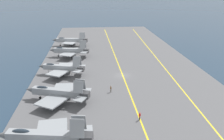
# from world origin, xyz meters

# --- Properties ---
(ground_plane) EXTENTS (2000.00, 2000.00, 0.00)m
(ground_plane) POSITION_xyz_m (0.00, 0.00, 0.00)
(ground_plane) COLOR #23384C
(carrier_deck) EXTENTS (179.26, 54.40, 0.40)m
(carrier_deck) POSITION_xyz_m (0.00, 0.00, 0.20)
(carrier_deck) COLOR #565659
(carrier_deck) RESTS_ON ground
(deck_stripe_foul_line) EXTENTS (161.23, 6.67, 0.01)m
(deck_stripe_foul_line) POSITION_xyz_m (0.00, -14.96, 0.40)
(deck_stripe_foul_line) COLOR yellow
(deck_stripe_foul_line) RESTS_ON carrier_deck
(deck_stripe_centerline) EXTENTS (161.33, 0.36, 0.01)m
(deck_stripe_centerline) POSITION_xyz_m (0.00, 0.00, 0.40)
(deck_stripe_centerline) COLOR yellow
(deck_stripe_centerline) RESTS_ON carrier_deck
(parked_jet_nearest) EXTENTS (13.50, 16.78, 6.66)m
(parked_jet_nearest) POSITION_xyz_m (-33.77, 17.91, 3.08)
(parked_jet_nearest) COLOR gray
(parked_jet_nearest) RESTS_ON carrier_deck
(parked_jet_second) EXTENTS (14.18, 16.49, 5.93)m
(parked_jet_second) POSITION_xyz_m (-15.37, 17.96, 2.63)
(parked_jet_second) COLOR gray
(parked_jet_second) RESTS_ON carrier_deck
(parked_jet_third) EXTENTS (12.97, 15.20, 6.28)m
(parked_jet_third) POSITION_xyz_m (2.36, 18.73, 2.82)
(parked_jet_third) COLOR #93999E
(parked_jet_third) RESTS_ON carrier_deck
(parked_jet_fourth) EXTENTS (12.55, 15.74, 6.53)m
(parked_jet_fourth) POSITION_xyz_m (22.09, 17.71, 3.00)
(parked_jet_fourth) COLOR #93999E
(parked_jet_fourth) RESTS_ON carrier_deck
(parked_jet_fifth) EXTENTS (12.22, 16.58, 6.26)m
(parked_jet_fifth) POSITION_xyz_m (39.98, 18.57, 3.08)
(parked_jet_fifth) COLOR #9EA3A8
(parked_jet_fifth) RESTS_ON carrier_deck
(crew_brown_vest) EXTENTS (0.31, 0.41, 1.80)m
(crew_brown_vest) POSITION_xyz_m (-11.78, 4.85, 1.39)
(crew_brown_vest) COLOR #4C473D
(crew_brown_vest) RESTS_ON carrier_deck
(crew_red_vest) EXTENTS (0.45, 0.45, 1.76)m
(crew_red_vest) POSITION_xyz_m (-25.94, 0.15, 1.37)
(crew_red_vest) COLOR #383328
(crew_red_vest) RESTS_ON carrier_deck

